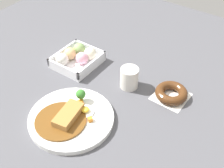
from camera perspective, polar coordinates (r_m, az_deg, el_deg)
ground_plane at (r=1.06m, az=-2.47°, el=-1.99°), size 1.60×1.60×0.00m
curry_plate at (r=0.97m, az=-7.92°, el=-6.42°), size 0.28×0.28×0.06m
donut_box at (r=1.20m, az=-6.75°, el=5.06°), size 0.17×0.16×0.06m
chocolate_ring_donut at (r=1.06m, az=11.32°, el=-1.74°), size 0.12×0.12×0.03m
coffee_mug at (r=1.07m, az=3.33°, el=1.19°), size 0.07×0.07×0.08m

